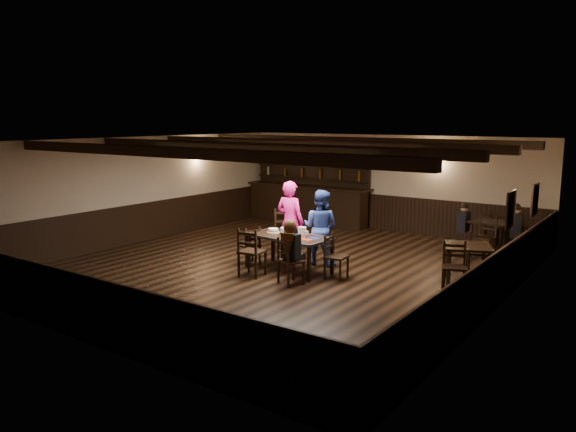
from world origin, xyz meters
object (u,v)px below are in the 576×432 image
Objects in this scene: cake at (273,231)px; dining_table at (290,239)px; chair_near_left at (250,248)px; chair_near_right at (287,258)px; man_blue at (320,227)px; woman_pink at (290,222)px; bar_counter at (308,199)px.

dining_table is at bearing -7.94° from cake.
chair_near_right is at bearing -0.55° from chair_near_left.
chair_near_right is 3.43× the size of cake.
chair_near_right is at bearing 92.65° from man_blue.
woman_pink is 1.10× the size of man_blue.
chair_near_right is (0.93, -0.01, -0.05)m from chair_near_left.
bar_counter is (-3.28, 5.74, 0.19)m from chair_near_right.
bar_counter is at bearing 119.18° from dining_table.
dining_table is 6.90× the size of cake.
cake reaches higher than dining_table.
chair_near_right is at bearing -42.00° from cake.
man_blue is at bearing 99.97° from chair_near_right.
chair_near_left is at bearing 61.31° from man_blue.
woman_pink is at bearing -61.63° from bar_counter.
cake is at bearing 37.42° from man_blue.
man_blue is (0.26, 0.79, 0.14)m from dining_table.
bar_counter is at bearing -61.24° from man_blue.
woman_pink is 6.80× the size of cake.
bar_counter is (-2.31, 4.28, -0.18)m from woman_pink.
chair_near_right reaches higher than cake.
woman_pink is 0.44× the size of bar_counter.
dining_table is 0.44× the size of bar_counter.
man_blue is at bearing -53.92° from bar_counter.
cake is (-0.48, 0.07, 0.11)m from dining_table.
woman_pink is at bearing 84.21° from cake.
woman_pink reaches higher than dining_table.
woman_pink reaches higher than man_blue.
dining_table is 0.84m from man_blue.
bar_counter reaches higher than cake.
chair_near_right is 6.62m from bar_counter.
woman_pink reaches higher than cake.
cake is 0.06× the size of bar_counter.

